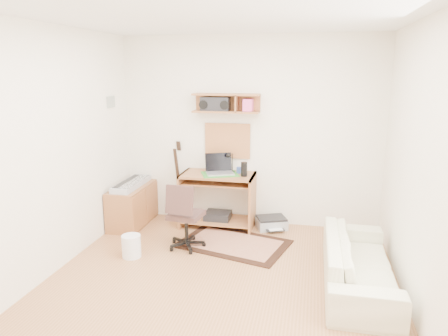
% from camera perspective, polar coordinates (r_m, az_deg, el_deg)
% --- Properties ---
extents(floor, '(3.60, 4.00, 0.01)m').
position_cam_1_polar(floor, '(4.36, -1.02, -16.25)').
color(floor, '#AF7649').
rests_on(floor, ground).
extents(ceiling, '(3.60, 4.00, 0.01)m').
position_cam_1_polar(ceiling, '(3.83, -1.19, 20.18)').
color(ceiling, white).
rests_on(ceiling, ground).
extents(back_wall, '(3.60, 0.01, 2.60)m').
position_cam_1_polar(back_wall, '(5.83, 3.43, 4.91)').
color(back_wall, white).
rests_on(back_wall, ground).
extents(left_wall, '(0.01, 4.00, 2.60)m').
position_cam_1_polar(left_wall, '(4.64, -23.35, 1.69)').
color(left_wall, white).
rests_on(left_wall, ground).
extents(right_wall, '(0.01, 4.00, 2.60)m').
position_cam_1_polar(right_wall, '(3.90, 25.65, -0.56)').
color(right_wall, white).
rests_on(right_wall, ground).
extents(wall_shelf, '(0.90, 0.25, 0.26)m').
position_cam_1_polar(wall_shelf, '(5.71, 0.28, 8.80)').
color(wall_shelf, '#9E6237').
rests_on(wall_shelf, back_wall).
extents(cork_board, '(0.64, 0.03, 0.49)m').
position_cam_1_polar(cork_board, '(5.88, 0.48, 3.72)').
color(cork_board, tan).
rests_on(cork_board, back_wall).
extents(wall_photo, '(0.02, 0.20, 0.15)m').
position_cam_1_polar(wall_photo, '(5.85, -15.09, 8.66)').
color(wall_photo, '#4C8CBF').
rests_on(wall_photo, left_wall).
extents(desk, '(1.00, 0.55, 0.75)m').
position_cam_1_polar(desk, '(5.84, -0.85, -4.38)').
color(desk, '#9E6237').
rests_on(desk, floor).
extents(laptop, '(0.48, 0.48, 0.28)m').
position_cam_1_polar(laptop, '(5.68, -0.56, 0.49)').
color(laptop, silver).
rests_on(laptop, desk).
extents(speaker, '(0.09, 0.09, 0.19)m').
position_cam_1_polar(speaker, '(5.60, 2.74, -0.17)').
color(speaker, black).
rests_on(speaker, desk).
extents(desk_lamp, '(0.09, 0.09, 0.27)m').
position_cam_1_polar(desk_lamp, '(5.80, 1.14, 0.75)').
color(desk_lamp, black).
rests_on(desk_lamp, desk).
extents(pencil_cup, '(0.06, 0.06, 0.09)m').
position_cam_1_polar(pencil_cup, '(5.77, 2.00, -0.29)').
color(pencil_cup, '#334B99').
rests_on(pencil_cup, desk).
extents(boombox, '(0.39, 0.18, 0.20)m').
position_cam_1_polar(boombox, '(5.74, -1.18, 8.62)').
color(boombox, black).
rests_on(boombox, wall_shelf).
extents(rug, '(1.48, 1.17, 0.02)m').
position_cam_1_polar(rug, '(5.37, 1.28, -10.20)').
color(rug, tan).
rests_on(rug, floor).
extents(task_chair, '(0.48, 0.48, 0.84)m').
position_cam_1_polar(task_chair, '(5.15, -5.16, -6.35)').
color(task_chair, '#3D2824').
rests_on(task_chair, floor).
extents(cabinet, '(0.40, 0.90, 0.55)m').
position_cam_1_polar(cabinet, '(6.09, -12.31, -4.94)').
color(cabinet, '#9E6237').
rests_on(cabinet, floor).
extents(music_keyboard, '(0.26, 0.82, 0.07)m').
position_cam_1_polar(music_keyboard, '(6.00, -12.45, -2.12)').
color(music_keyboard, '#B2B5BA').
rests_on(music_keyboard, cabinet).
extents(guitar, '(0.34, 0.26, 1.15)m').
position_cam_1_polar(guitar, '(6.08, -6.41, -1.80)').
color(guitar, '#AE8235').
rests_on(guitar, floor).
extents(waste_basket, '(0.27, 0.27, 0.26)m').
position_cam_1_polar(waste_basket, '(5.10, -12.45, -10.31)').
color(waste_basket, white).
rests_on(waste_basket, floor).
extents(printer, '(0.48, 0.44, 0.15)m').
position_cam_1_polar(printer, '(5.88, 6.43, -7.31)').
color(printer, '#A5A8AA').
rests_on(printer, floor).
extents(sofa, '(0.49, 1.69, 0.66)m').
position_cam_1_polar(sofa, '(4.51, 17.89, -11.15)').
color(sofa, beige).
rests_on(sofa, floor).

